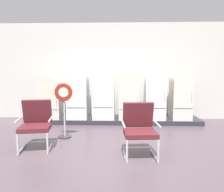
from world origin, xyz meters
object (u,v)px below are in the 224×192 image
object	(u,v)px
refrigerator_0	(51,96)
refrigerator_2	(104,92)
refrigerator_5	(181,93)
armchair_left	(36,122)
refrigerator_4	(155,93)
refrigerator_3	(129,96)
refrigerator_1	(78,93)
sign_stand	(64,112)
armchair_right	(139,126)

from	to	relation	value
refrigerator_0	refrigerator_2	size ratio (longest dim) A/B	0.86
refrigerator_0	refrigerator_2	distance (m)	1.72
refrigerator_5	armchair_left	world-z (taller)	refrigerator_5
refrigerator_4	refrigerator_5	size ratio (longest dim) A/B	1.01
armchair_left	refrigerator_3	bearing A→B (deg)	47.60
refrigerator_2	refrigerator_0	bearing A→B (deg)	179.60
refrigerator_3	refrigerator_0	bearing A→B (deg)	-179.98
refrigerator_0	refrigerator_1	world-z (taller)	refrigerator_1
refrigerator_0	refrigerator_3	distance (m)	2.51
refrigerator_1	sign_stand	distance (m)	1.61
refrigerator_1	armchair_left	distance (m)	2.38
refrigerator_5	armchair_right	bearing A→B (deg)	-120.61
refrigerator_2	refrigerator_5	xyz separation A→B (m)	(2.43, 0.03, -0.04)
refrigerator_5	sign_stand	bearing A→B (deg)	-154.51
refrigerator_0	refrigerator_1	xyz separation A→B (m)	(0.89, 0.02, 0.10)
refrigerator_2	refrigerator_4	xyz separation A→B (m)	(1.61, -0.01, -0.04)
refrigerator_1	refrigerator_4	size ratio (longest dim) A/B	1.01
refrigerator_0	armchair_right	bearing A→B (deg)	-44.86
armchair_right	refrigerator_4	bearing A→B (deg)	74.18
refrigerator_4	refrigerator_5	bearing A→B (deg)	2.80
refrigerator_5	armchair_left	size ratio (longest dim) A/B	1.48
refrigerator_1	armchair_right	bearing A→B (deg)	-56.74
refrigerator_0	refrigerator_4	distance (m)	3.33
armchair_left	sign_stand	bearing A→B (deg)	59.95
refrigerator_5	refrigerator_0	bearing A→B (deg)	-179.73
refrigerator_5	refrigerator_2	bearing A→B (deg)	-179.25
refrigerator_3	armchair_right	xyz separation A→B (m)	(0.09, -2.59, -0.31)
refrigerator_3	sign_stand	xyz separation A→B (m)	(-1.66, -1.55, -0.24)
refrigerator_2	refrigerator_4	bearing A→B (deg)	-0.29
refrigerator_0	refrigerator_4	bearing A→B (deg)	-0.34
refrigerator_3	refrigerator_4	size ratio (longest dim) A/B	0.91
refrigerator_1	refrigerator_3	bearing A→B (deg)	-0.82
refrigerator_0	refrigerator_3	world-z (taller)	refrigerator_3
refrigerator_2	sign_stand	xyz separation A→B (m)	(-0.87, -1.54, -0.36)
armchair_right	sign_stand	world-z (taller)	sign_stand
refrigerator_3	armchair_left	world-z (taller)	refrigerator_3
refrigerator_1	refrigerator_2	distance (m)	0.83
armchair_left	refrigerator_0	bearing A→B (deg)	100.70
refrigerator_2	refrigerator_3	size ratio (longest dim) A/B	1.15
refrigerator_3	armchair_left	bearing A→B (deg)	-132.40
refrigerator_0	sign_stand	bearing A→B (deg)	-61.33
refrigerator_2	sign_stand	distance (m)	1.81
refrigerator_1	refrigerator_3	size ratio (longest dim) A/B	1.11
armchair_left	armchair_right	bearing A→B (deg)	-8.22
refrigerator_1	armchair_left	world-z (taller)	refrigerator_1
refrigerator_1	refrigerator_3	world-z (taller)	refrigerator_1
refrigerator_0	refrigerator_5	size ratio (longest dim) A/B	0.90
sign_stand	refrigerator_2	bearing A→B (deg)	60.53
refrigerator_2	refrigerator_5	world-z (taller)	refrigerator_2
refrigerator_2	refrigerator_4	world-z (taller)	refrigerator_2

